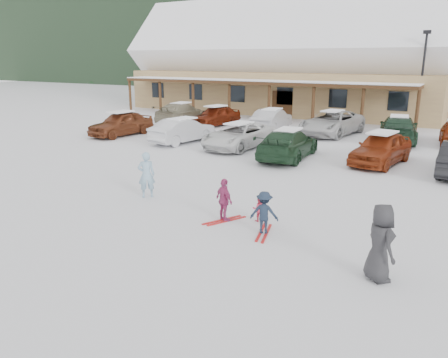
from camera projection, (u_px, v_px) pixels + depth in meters
The scene contains 22 objects.
ground at pixel (200, 215), 13.81m from camera, with size 160.00×160.00×0.00m, color white.
day_lodge at pixel (284, 68), 40.39m from camera, with size 29.12×12.50×10.38m.
lamp_post at pixel (422, 74), 30.46m from camera, with size 0.50×0.25×6.64m.
conifer_0 at pixel (154, 50), 49.90m from camera, with size 4.40×4.40×10.20m.
conifer_2 at pixel (186, 43), 61.51m from camera, with size 5.28×5.28×12.24m.
adult_skier at pixel (146, 175), 15.44m from camera, with size 0.60×0.39×1.65m, color #8AB2CA.
toddler_red at pixel (259, 209), 13.24m from camera, with size 0.38×0.30×0.79m, color #D6334E.
child_navy at pixel (264, 213), 12.24m from camera, with size 0.80×0.46×1.24m, color #192639.
skis_child_navy at pixel (264, 233), 12.41m from camera, with size 0.20×1.40×0.03m, color red.
child_magenta at pixel (224, 200), 13.17m from camera, with size 0.78×0.33×1.34m, color #A7356B.
skis_child_magenta at pixel (224, 220), 13.34m from camera, with size 0.20×1.40×0.03m, color red.
bystander_dark at pixel (380, 243), 9.59m from camera, with size 0.87×0.57×1.78m, color #2A2A2D.
parked_car_0 at pixel (121, 124), 27.89m from camera, with size 1.81×4.49×1.53m, color brown.
parked_car_1 at pixel (183, 130), 25.56m from camera, with size 1.51×4.32×1.42m, color silver.
parked_car_2 at pixel (239, 135), 24.02m from camera, with size 2.30×4.98×1.38m, color white.
parked_car_3 at pixel (288, 144), 21.49m from camera, with size 2.03×4.99×1.45m, color #1D3B24.
parked_car_4 at pixel (381, 148), 20.35m from camera, with size 1.77×4.40×1.50m, color maroon.
parked_car_7 at pixel (181, 113), 33.25m from camera, with size 2.15×5.29×1.54m, color gray.
parked_car_8 at pixel (216, 116), 31.91m from camera, with size 1.72×4.27×1.46m, color #641C0B.
parked_car_9 at pixel (272, 120), 29.93m from camera, with size 1.54×4.43×1.46m, color #AFAFB5.
parked_car_10 at pixel (332, 123), 28.11m from camera, with size 2.59×5.62×1.56m, color beige.
parked_car_11 at pixel (398, 129), 25.81m from camera, with size 2.13×5.24×1.52m, color #1E3B28.
Camera 1 is at (7.23, -10.83, 4.81)m, focal length 35.00 mm.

